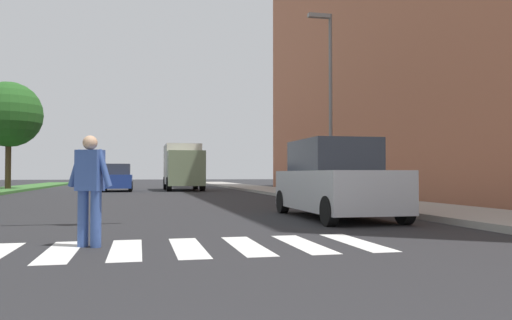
{
  "coord_description": "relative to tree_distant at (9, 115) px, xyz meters",
  "views": [
    {
      "loc": [
        0.18,
        -0.55,
        1.11
      ],
      "look_at": [
        4.24,
        17.24,
        1.6
      ],
      "focal_mm": 35.96,
      "sensor_mm": 36.0,
      "label": 1
    }
  ],
  "objects": [
    {
      "name": "suv_crossing",
      "position": [
        13.07,
        -23.7,
        -4.01
      ],
      "size": [
        2.0,
        4.62,
        1.97
      ],
      "color": "#B7B7BC",
      "rests_on": "ground_plane"
    },
    {
      "name": "sidewalk_right",
      "position": [
        16.37,
        -7.25,
        -4.86
      ],
      "size": [
        3.0,
        64.0,
        0.15
      ],
      "primitive_type": "cube",
      "color": "#9E9991",
      "rests_on": "ground_plane"
    },
    {
      "name": "sedan_midblock",
      "position": [
        6.91,
        -2.2,
        -4.14
      ],
      "size": [
        1.89,
        4.16,
        1.73
      ],
      "color": "navy",
      "rests_on": "ground_plane"
    },
    {
      "name": "ground_plane",
      "position": [
        8.09,
        -5.25,
        -4.94
      ],
      "size": [
        140.0,
        140.0,
        0.0
      ],
      "primitive_type": "plane",
      "color": "#262628"
    },
    {
      "name": "tree_distant",
      "position": [
        0.0,
        0.0,
        0.0
      ],
      "size": [
        4.23,
        4.23,
        6.92
      ],
      "color": "#4C3823",
      "rests_on": "median_strip"
    },
    {
      "name": "pedestrian_performer",
      "position": [
        7.54,
        -27.68,
        -4.0
      ],
      "size": [
        0.7,
        0.42,
        1.69
      ],
      "color": "#334C8C",
      "rests_on": "ground_plane"
    },
    {
      "name": "truck_box_delivery",
      "position": [
        11.14,
        -1.09,
        -3.3
      ],
      "size": [
        2.4,
        6.2,
        3.1
      ],
      "color": "gray",
      "rests_on": "ground_plane"
    },
    {
      "name": "crosswalk",
      "position": [
        8.09,
        -28.08,
        -4.93
      ],
      "size": [
        7.65,
        2.2,
        0.01
      ],
      "color": "silver",
      "rests_on": "ground_plane"
    },
    {
      "name": "street_lamp_right",
      "position": [
        15.77,
        -16.2,
        -0.34
      ],
      "size": [
        1.02,
        0.24,
        7.5
      ],
      "color": "slate",
      "rests_on": "sidewalk_right"
    }
  ]
}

